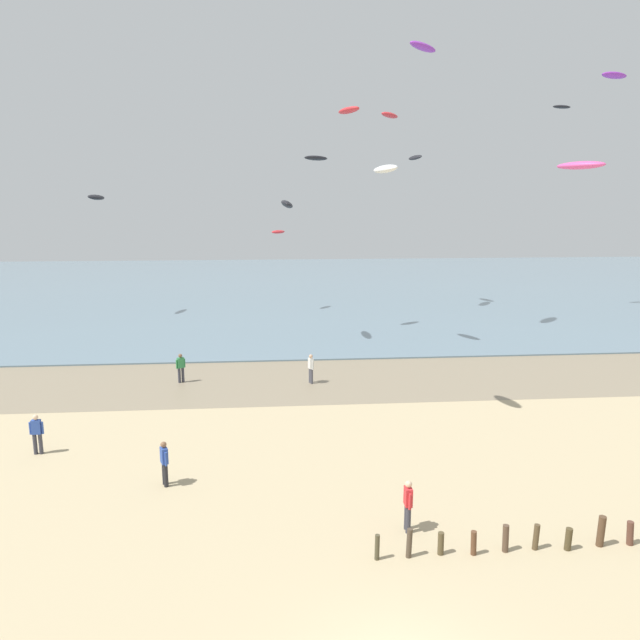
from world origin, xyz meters
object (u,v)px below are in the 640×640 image
kite_aloft_3 (385,169)px  kite_aloft_8 (423,47)px  kite_aloft_9 (287,204)px  person_far_down_beach (181,367)px  kite_aloft_6 (278,232)px  person_by_waterline (408,504)px  kite_aloft_1 (316,158)px  kite_aloft_11 (390,115)px  person_left_flank (164,462)px  kite_aloft_0 (562,107)px  person_nearest_camera (37,433)px  person_right_flank (311,368)px  kite_aloft_4 (96,197)px  kite_aloft_2 (581,165)px  kite_aloft_12 (349,110)px  kite_aloft_5 (614,75)px  kite_aloft_7 (415,158)px

kite_aloft_3 → kite_aloft_8: kite_aloft_8 is taller
kite_aloft_3 → kite_aloft_9: 16.77m
person_far_down_beach → kite_aloft_6: size_ratio=0.90×
person_by_waterline → kite_aloft_6: kite_aloft_6 is taller
kite_aloft_1 → kite_aloft_6: (-2.81, 9.48, -6.00)m
kite_aloft_8 → kite_aloft_11: (-0.46, 9.42, -3.43)m
person_left_flank → kite_aloft_0: bearing=47.7°
person_nearest_camera → person_left_flank: 6.60m
person_right_flank → kite_aloft_3: (2.89, -6.23, 10.77)m
kite_aloft_4 → person_left_flank: bearing=-147.7°
person_right_flank → kite_aloft_11: kite_aloft_11 is taller
kite_aloft_2 → kite_aloft_12: kite_aloft_12 is taller
person_right_flank → kite_aloft_6: bearing=93.6°
person_by_waterline → kite_aloft_5: size_ratio=0.62×
kite_aloft_6 → kite_aloft_12: (4.51, -15.48, 8.60)m
person_right_flank → kite_aloft_8: bearing=53.9°
kite_aloft_5 → kite_aloft_12: (-23.17, -9.07, -4.35)m
person_left_flank → person_far_down_beach: 12.91m
kite_aloft_1 → kite_aloft_0: bearing=164.0°
person_by_waterline → kite_aloft_12: kite_aloft_12 is taller
person_left_flank → kite_aloft_9: (5.21, 22.08, 9.21)m
person_nearest_camera → kite_aloft_6: kite_aloft_6 is taller
kite_aloft_1 → kite_aloft_9: size_ratio=0.79×
person_left_flank → kite_aloft_3: kite_aloft_3 is taller
kite_aloft_6 → kite_aloft_11: size_ratio=0.67×
kite_aloft_1 → kite_aloft_5: bearing=152.3°
person_left_flank → kite_aloft_1: 29.55m
kite_aloft_11 → kite_aloft_3: bearing=24.5°
kite_aloft_7 → kite_aloft_8: 14.38m
person_left_flank → kite_aloft_8: (15.27, 24.51, 20.42)m
kite_aloft_0 → kite_aloft_8: bearing=-162.1°
person_nearest_camera → kite_aloft_5: bearing=33.7°
kite_aloft_7 → kite_aloft_8: bearing=-26.7°
person_far_down_beach → kite_aloft_6: (6.02, 22.25, 6.65)m
kite_aloft_5 → person_far_down_beach: bearing=-175.4°
person_nearest_camera → kite_aloft_12: 26.91m
person_nearest_camera → kite_aloft_7: (23.69, 33.59, 13.56)m
person_far_down_beach → kite_aloft_8: (16.55, 11.66, 20.42)m
kite_aloft_5 → kite_aloft_6: 31.22m
kite_aloft_4 → kite_aloft_7: bearing=-69.2°
kite_aloft_0 → kite_aloft_2: kite_aloft_0 is taller
person_right_flank → person_left_flank: bearing=-117.2°
kite_aloft_9 → kite_aloft_12: (4.03, -2.46, 6.04)m
kite_aloft_12 → kite_aloft_1: bearing=-6.6°
person_by_waterline → person_right_flank: size_ratio=1.00×
kite_aloft_11 → kite_aloft_12: (-5.57, -14.32, -1.74)m
kite_aloft_4 → kite_aloft_12: 25.14m
kite_aloft_2 → kite_aloft_12: 16.19m
kite_aloft_7 → kite_aloft_11: size_ratio=0.81×
kite_aloft_4 → kite_aloft_11: size_ratio=0.86×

